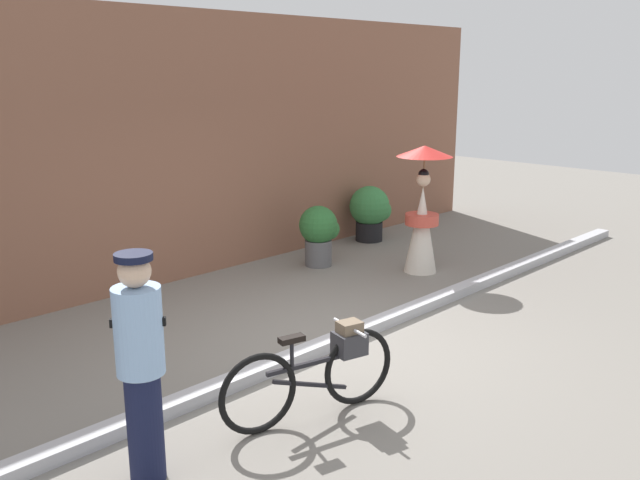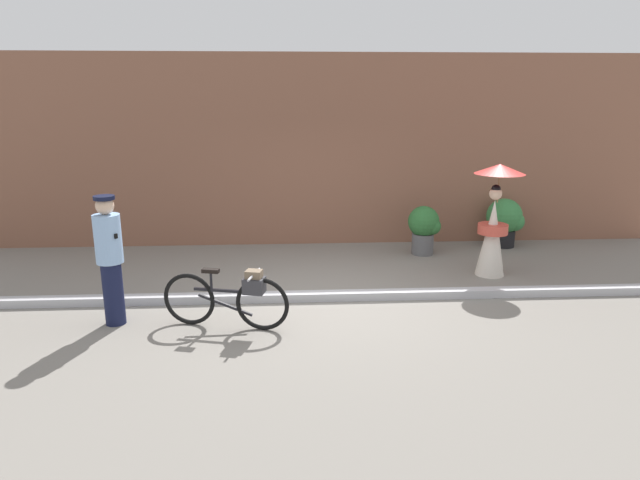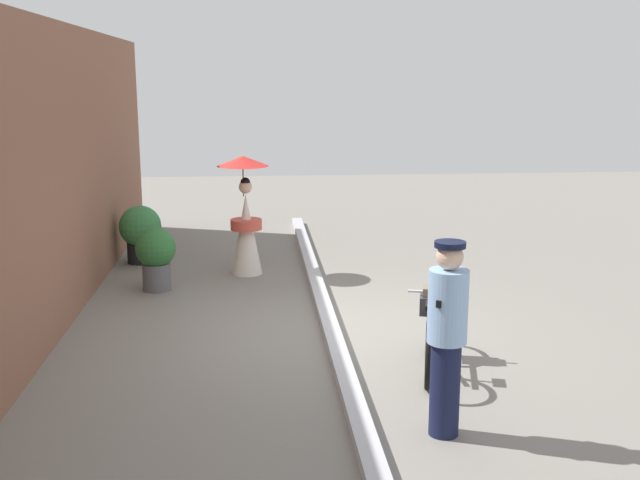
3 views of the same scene
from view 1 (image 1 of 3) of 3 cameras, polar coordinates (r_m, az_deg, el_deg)
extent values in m
plane|color=gray|center=(7.48, 1.46, -8.82)|extent=(30.00, 30.00, 0.00)
cube|color=brown|center=(9.60, -13.62, 7.44)|extent=(14.00, 0.40, 3.72)
cube|color=#B2B2B7|center=(7.45, 1.46, -8.39)|extent=(14.00, 0.20, 0.12)
torus|color=black|center=(6.14, 3.24, -10.59)|extent=(0.70, 0.22, 0.70)
torus|color=black|center=(5.68, -5.21, -12.76)|extent=(0.70, 0.22, 0.70)
cube|color=black|center=(5.83, -0.81, -10.33)|extent=(0.82, 0.23, 0.04)
cube|color=black|center=(5.91, -0.80, -12.05)|extent=(0.71, 0.20, 0.26)
cylinder|color=black|center=(5.70, -2.38, -9.68)|extent=(0.03, 0.03, 0.29)
cube|color=black|center=(5.64, -2.39, -8.33)|extent=(0.24, 0.14, 0.05)
cylinder|color=silver|center=(5.93, 2.50, -7.36)|extent=(0.14, 0.47, 0.03)
cube|color=#333338|center=(5.98, 2.48, -8.65)|extent=(0.30, 0.28, 0.20)
cube|color=#72604C|center=(5.94, 2.50, -7.50)|extent=(0.23, 0.20, 0.14)
cylinder|color=#141938|center=(5.21, -14.48, -14.95)|extent=(0.26, 0.26, 0.84)
cylinder|color=#8CB2E0|center=(4.90, -15.01, -7.38)|extent=(0.34, 0.34, 0.63)
sphere|color=#D8B293|center=(4.76, -15.34, -2.55)|extent=(0.23, 0.23, 0.23)
cylinder|color=black|center=(4.74, -15.42, -1.36)|extent=(0.26, 0.26, 0.05)
cube|color=black|center=(4.88, -15.06, -6.69)|extent=(0.32, 0.27, 0.06)
cone|color=silver|center=(10.03, 8.53, 0.88)|extent=(0.48, 0.48, 1.28)
cylinder|color=#D14C3D|center=(10.00, 8.56, 1.74)|extent=(0.49, 0.49, 0.16)
sphere|color=beige|center=(9.89, 8.69, 5.07)|extent=(0.21, 0.21, 0.21)
sphere|color=black|center=(9.88, 8.70, 5.48)|extent=(0.15, 0.15, 0.15)
cylinder|color=olive|center=(9.93, 8.73, 5.82)|extent=(0.02, 0.02, 0.55)
cone|color=red|center=(9.90, 8.79, 7.40)|extent=(0.81, 0.81, 0.16)
cylinder|color=#59595B|center=(10.34, -0.14, -1.07)|extent=(0.41, 0.41, 0.40)
sphere|color=#2D6B33|center=(10.24, -0.15, 1.27)|extent=(0.58, 0.58, 0.58)
sphere|color=#2D6B33|center=(10.30, 0.77, 0.93)|extent=(0.32, 0.32, 0.32)
cylinder|color=black|center=(11.89, 4.14, 0.76)|extent=(0.47, 0.47, 0.34)
sphere|color=#387F42|center=(11.79, 4.18, 2.87)|extent=(0.70, 0.70, 0.70)
sphere|color=#387F42|center=(11.87, 5.10, 2.50)|extent=(0.38, 0.38, 0.38)
camera|label=2|loc=(5.45, 78.56, 3.13)|focal=31.21mm
camera|label=3|loc=(6.70, -79.50, 3.70)|focal=42.37mm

